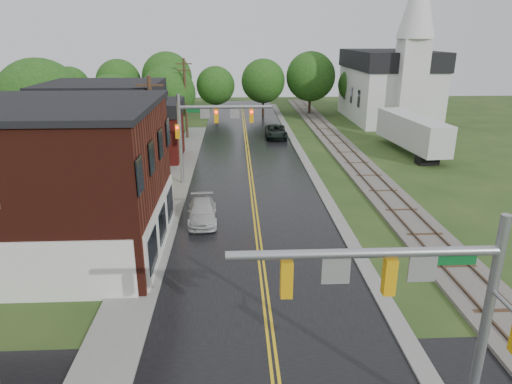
{
  "coord_description": "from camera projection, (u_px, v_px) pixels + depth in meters",
  "views": [
    {
      "loc": [
        -1.31,
        -8.47,
        11.58
      ],
      "look_at": [
        -0.21,
        14.67,
        3.5
      ],
      "focal_mm": 32.0,
      "sensor_mm": 36.0,
      "label": 1
    }
  ],
  "objects": [
    {
      "name": "brick_building",
      "position": [
        24.0,
        182.0,
        24.08
      ],
      "size": [
        14.3,
        10.3,
        8.3
      ],
      "color": "#45170E",
      "rests_on": "ground"
    },
    {
      "name": "curb_right",
      "position": [
        303.0,
        157.0,
        45.11
      ],
      "size": [
        0.8,
        70.0,
        0.12
      ],
      "primitive_type": "cube",
      "color": "gray",
      "rests_on": "ground"
    },
    {
      "name": "church",
      "position": [
        392.0,
        78.0,
        61.52
      ],
      "size": [
        10.4,
        18.4,
        20.0
      ],
      "color": "silver",
      "rests_on": "ground"
    },
    {
      "name": "tree_left_b",
      "position": [
        42.0,
        105.0,
        39.26
      ],
      "size": [
        7.6,
        7.6,
        9.69
      ],
      "color": "black",
      "rests_on": "ground"
    },
    {
      "name": "tree_left_e",
      "position": [
        169.0,
        95.0,
        53.17
      ],
      "size": [
        6.4,
        6.4,
        8.16
      ],
      "color": "black",
      "rests_on": "ground"
    },
    {
      "name": "railroad",
      "position": [
        349.0,
        155.0,
        45.28
      ],
      "size": [
        3.2,
        80.0,
        0.3
      ],
      "color": "#59544C",
      "rests_on": "ground"
    },
    {
      "name": "sidewalk_left",
      "position": [
        172.0,
        192.0,
        35.16
      ],
      "size": [
        2.4,
        50.0,
        0.12
      ],
      "primitive_type": "cube",
      "color": "gray",
      "rests_on": "ground"
    },
    {
      "name": "traffic_signal_near",
      "position": [
        415.0,
        293.0,
        12.26
      ],
      "size": [
        7.34,
        0.3,
        7.2
      ],
      "color": "gray",
      "rests_on": "ground"
    },
    {
      "name": "darkred_building",
      "position": [
        144.0,
        137.0,
        43.7
      ],
      "size": [
        7.0,
        6.0,
        4.4
      ],
      "primitive_type": "cube",
      "color": "#3F0F0C",
      "rests_on": "ground"
    },
    {
      "name": "pickup_white",
      "position": [
        202.0,
        212.0,
        29.51
      ],
      "size": [
        2.08,
        4.56,
        1.29
      ],
      "primitive_type": "imported",
      "rotation": [
        0.0,
        0.0,
        0.06
      ],
      "color": "beige",
      "rests_on": "ground"
    },
    {
      "name": "semi_trailer",
      "position": [
        412.0,
        131.0,
        45.98
      ],
      "size": [
        3.67,
        11.93,
        3.73
      ],
      "color": "black",
      "rests_on": "ground"
    },
    {
      "name": "utility_pole_b",
      "position": [
        153.0,
        141.0,
        30.75
      ],
      "size": [
        1.8,
        0.28,
        9.0
      ],
      "color": "#382616",
      "rests_on": "ground"
    },
    {
      "name": "utility_pole_c",
      "position": [
        186.0,
        98.0,
        51.5
      ],
      "size": [
        1.8,
        0.28,
        9.0
      ],
      "color": "#382616",
      "rests_on": "ground"
    },
    {
      "name": "suv_dark",
      "position": [
        276.0,
        132.0,
        53.19
      ],
      "size": [
        2.49,
        5.25,
        1.45
      ],
      "primitive_type": "imported",
      "rotation": [
        0.0,
        0.0,
        -0.02
      ],
      "color": "black",
      "rests_on": "ground"
    },
    {
      "name": "main_road",
      "position": [
        250.0,
        172.0,
        40.15
      ],
      "size": [
        10.0,
        90.0,
        0.02
      ],
      "primitive_type": "cube",
      "color": "black",
      "rests_on": "ground"
    },
    {
      "name": "yellow_house",
      "position": [
        108.0,
        149.0,
        34.83
      ],
      "size": [
        8.0,
        7.0,
        6.4
      ],
      "primitive_type": "cube",
      "color": "tan",
      "rests_on": "ground"
    },
    {
      "name": "tree_left_c",
      "position": [
        114.0,
        105.0,
        47.38
      ],
      "size": [
        6.0,
        6.0,
        7.65
      ],
      "color": "black",
      "rests_on": "ground"
    },
    {
      "name": "traffic_signal_far",
      "position": [
        207.0,
        123.0,
        35.53
      ],
      "size": [
        7.34,
        0.43,
        7.2
      ],
      "color": "gray",
      "rests_on": "ground"
    }
  ]
}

